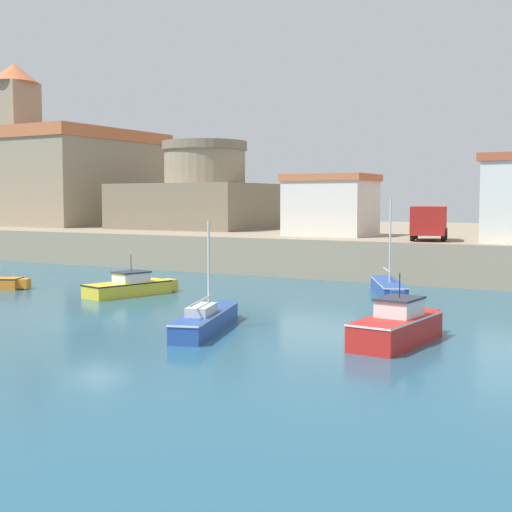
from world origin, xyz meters
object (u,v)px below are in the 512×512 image
at_px(harbor_shed_far_end, 331,205).
at_px(truck_on_quay, 429,222).
at_px(sailboat_blue_1, 206,319).
at_px(church, 74,172).
at_px(motorboat_yellow_3, 131,286).
at_px(lighthouse, 21,158).
at_px(motorboat_red_2, 398,326).
at_px(fortress, 205,198).
at_px(sailboat_blue_4, 389,288).

relative_size(harbor_shed_far_end, truck_on_quay, 1.34).
bearing_deg(truck_on_quay, sailboat_blue_1, -97.12).
bearing_deg(sailboat_blue_1, church, 139.68).
bearing_deg(motorboat_yellow_3, lighthouse, 145.17).
distance_m(motorboat_red_2, lighthouse, 61.69).
height_order(motorboat_red_2, harbor_shed_far_end, harbor_shed_far_end).
distance_m(motorboat_red_2, motorboat_yellow_3, 17.86).
bearing_deg(church, fortress, -2.24).
xyz_separation_m(lighthouse, harbor_shed_far_end, (40.00, -7.24, -4.92)).
relative_size(sailboat_blue_4, truck_on_quay, 1.36).
height_order(motorboat_red_2, sailboat_blue_4, sailboat_blue_4).
relative_size(fortress, harbor_shed_far_end, 2.14).
height_order(church, harbor_shed_far_end, church).
distance_m(sailboat_blue_4, fortress, 30.80).
bearing_deg(truck_on_quay, lighthouse, 168.28).
xyz_separation_m(sailboat_blue_1, motorboat_red_2, (7.52, 1.33, 0.18)).
height_order(church, lighthouse, church).
bearing_deg(sailboat_blue_1, sailboat_blue_4, 78.00).
height_order(sailboat_blue_4, lighthouse, lighthouse).
distance_m(lighthouse, truck_on_quay, 49.47).
height_order(motorboat_red_2, truck_on_quay, truck_on_quay).
bearing_deg(church, motorboat_red_2, -34.25).
bearing_deg(motorboat_red_2, lighthouse, 150.11).
xyz_separation_m(church, harbor_shed_far_end, (33.01, -8.08, -3.24)).
bearing_deg(sailboat_blue_4, fortress, 142.95).
bearing_deg(fortress, lighthouse, -179.57).
distance_m(motorboat_red_2, sailboat_blue_4, 13.11).
bearing_deg(harbor_shed_far_end, motorboat_red_2, -60.91).
distance_m(motorboat_red_2, fortress, 42.34).
relative_size(church, harbor_shed_far_end, 2.73).
relative_size(sailboat_blue_4, lighthouse, 0.43).
xyz_separation_m(fortress, truck_on_quay, (24.09, -10.16, -1.58)).
relative_size(church, fortress, 1.28).
bearing_deg(church, harbor_shed_far_end, -13.76).
bearing_deg(sailboat_blue_1, motorboat_red_2, 10.02).
bearing_deg(truck_on_quay, motorboat_yellow_3, -129.17).
bearing_deg(sailboat_blue_4, church, 155.30).
bearing_deg(motorboat_red_2, harbor_shed_far_end, 119.09).
relative_size(sailboat_blue_4, fortress, 0.47).
xyz_separation_m(fortress, lighthouse, (-24.00, -0.18, 4.37)).
xyz_separation_m(harbor_shed_far_end, truck_on_quay, (8.09, -2.74, -1.04)).
relative_size(motorboat_yellow_3, church, 0.34).
bearing_deg(harbor_shed_far_end, truck_on_quay, -18.72).
bearing_deg(lighthouse, motorboat_red_2, -29.89).
xyz_separation_m(sailboat_blue_1, motorboat_yellow_3, (-9.49, 6.77, 0.03)).
distance_m(sailboat_blue_1, harbor_shed_far_end, 25.46).
distance_m(sailboat_blue_4, church, 46.07).
height_order(motorboat_yellow_3, church, church).
bearing_deg(motorboat_yellow_3, truck_on_quay, 50.83).
xyz_separation_m(motorboat_yellow_3, fortress, (-11.88, 25.15, 4.92)).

